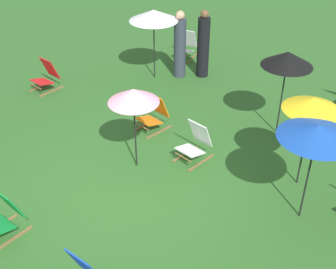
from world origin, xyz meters
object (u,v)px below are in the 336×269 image
umbrella_4 (318,132)px  person_1 (180,46)px  umbrella_0 (154,15)px  umbrella_2 (313,104)px  deckchair_2 (186,46)px  deckchair_7 (4,216)px  deckchair_6 (46,76)px  deckchair_3 (154,114)px  umbrella_3 (288,59)px  umbrella_1 (133,96)px  deckchair_9 (195,143)px  person_0 (203,46)px

umbrella_4 → person_1: umbrella_4 is taller
umbrella_0 → umbrella_2: (4.99, -2.17, -0.03)m
deckchair_2 → deckchair_7: same height
deckchair_6 → umbrella_4: size_ratio=0.45×
deckchair_3 → deckchair_6: 3.49m
umbrella_3 → umbrella_4: bearing=-58.2°
deckchair_3 → umbrella_1: size_ratio=0.48×
deckchair_7 → umbrella_3: 6.18m
deckchair_7 → umbrella_1: size_ratio=0.48×
deckchair_2 → umbrella_4: bearing=-50.9°
deckchair_3 → deckchair_9: size_ratio=1.01×
deckchair_6 → umbrella_2: size_ratio=0.45×
deckchair_3 → deckchair_7: same height
deckchair_6 → person_1: bearing=53.8°
deckchair_7 → person_1: 6.77m
deckchair_3 → deckchair_9: same height
umbrella_3 → umbrella_0: bearing=169.8°
umbrella_0 → umbrella_4: size_ratio=1.02×
umbrella_0 → umbrella_2: umbrella_0 is taller
umbrella_4 → person_0: size_ratio=1.00×
deckchair_2 → umbrella_1: 5.73m
umbrella_1 → deckchair_7: bearing=-102.9°
deckchair_9 → umbrella_4: size_ratio=0.45×
umbrella_1 → deckchair_3: bearing=112.1°
deckchair_6 → umbrella_4: (7.28, -0.82, 1.38)m
deckchair_3 → deckchair_9: 1.45m
deckchair_3 → umbrella_4: umbrella_4 is taller
deckchair_3 → person_1: person_1 is taller
deckchair_6 → deckchair_7: same height
umbrella_2 → person_0: bearing=142.7°
deckchair_3 → deckchair_6: same height
umbrella_3 → umbrella_2: bearing=-54.1°
umbrella_0 → person_0: (1.03, 0.85, -0.88)m
umbrella_0 → person_1: bearing=42.5°
umbrella_4 → person_0: bearing=138.3°
deckchair_6 → deckchair_7: bearing=-43.6°
deckchair_9 → person_1: person_1 is taller
umbrella_0 → deckchair_7: bearing=-76.4°
deckchair_7 → umbrella_2: 5.51m
deckchair_2 → umbrella_0: (0.04, -1.67, 1.39)m
umbrella_0 → umbrella_4: 6.16m
person_0 → person_1: person_0 is taller
person_1 → deckchair_6: bearing=-173.9°
deckchair_7 → umbrella_3: umbrella_3 is taller
deckchair_2 → deckchair_9: (2.99, -4.29, 0.00)m
deckchair_3 → umbrella_2: (3.41, 0.00, 1.36)m
deckchair_9 → deckchair_7: bearing=-102.5°
deckchair_9 → person_1: bearing=137.9°
deckchair_2 → umbrella_0: bearing=-98.6°
deckchair_2 → person_1: size_ratio=0.45×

